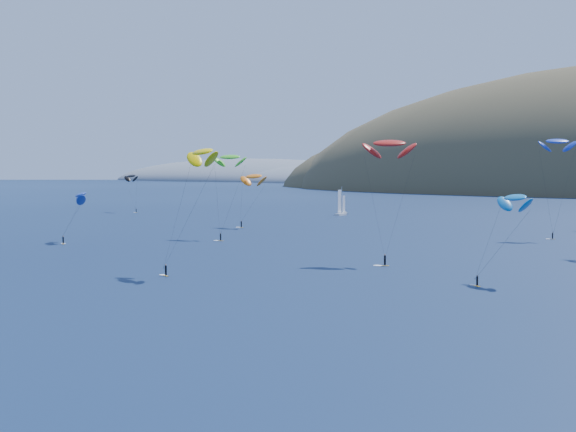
{
  "coord_description": "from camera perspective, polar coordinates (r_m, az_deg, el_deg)",
  "views": [
    {
      "loc": [
        85.1,
        -50.02,
        18.86
      ],
      "look_at": [
        3.22,
        80.0,
        9.0
      ],
      "focal_mm": 50.0,
      "sensor_mm": 36.0,
      "label": 1
    }
  ],
  "objects": [
    {
      "name": "kitesurfer_2",
      "position": [
        139.86,
        -6.09,
        4.55
      ],
      "size": [
        9.52,
        10.81,
        23.52
      ],
      "rotation": [
        0.0,
        0.0,
        -0.4
      ],
      "color": "#C68C16",
      "rests_on": "ground"
    },
    {
      "name": "kitesurfer_4",
      "position": [
        215.09,
        18.61,
        5.06
      ],
      "size": [
        9.84,
        7.82,
        27.31
      ],
      "rotation": [
        0.0,
        0.0,
        0.48
      ],
      "color": "#C68C16",
      "rests_on": "ground"
    },
    {
      "name": "kitesurfer_12",
      "position": [
        325.46,
        -11.09,
        2.8
      ],
      "size": [
        10.12,
        5.92,
        16.45
      ],
      "rotation": [
        0.0,
        0.0,
        -0.19
      ],
      "color": "#C68C16",
      "rests_on": "ground"
    },
    {
      "name": "sailboat",
      "position": [
        299.0,
        3.79,
        0.22
      ],
      "size": [
        8.67,
        7.52,
        10.82
      ],
      "rotation": [
        0.0,
        0.0,
        0.06
      ],
      "color": "silver",
      "rests_on": "ground"
    },
    {
      "name": "kitesurfer_3",
      "position": [
        207.81,
        -4.15,
        4.2
      ],
      "size": [
        9.2,
        12.82,
        23.2
      ],
      "rotation": [
        0.0,
        0.0,
        0.3
      ],
      "color": "#C68C16",
      "rests_on": "ground"
    },
    {
      "name": "kitesurfer_5",
      "position": [
        133.09,
        15.85,
        1.26
      ],
      "size": [
        8.13,
        11.73,
        15.71
      ],
      "rotation": [
        0.0,
        0.0,
        -0.62
      ],
      "color": "#C68C16",
      "rests_on": "ground"
    },
    {
      "name": "kitesurfer_10",
      "position": [
        202.63,
        -14.52,
        1.48
      ],
      "size": [
        8.79,
        12.08,
        13.9
      ],
      "rotation": [
        0.0,
        0.0,
        -0.74
      ],
      "color": "#C68C16",
      "rests_on": "ground"
    },
    {
      "name": "headland",
      "position": [
        960.17,
        -1.34,
        2.35
      ],
      "size": [
        460.0,
        250.0,
        60.0
      ],
      "color": "slate",
      "rests_on": "ground"
    },
    {
      "name": "kitesurfer_1",
      "position": [
        242.37,
        -2.45,
        2.83
      ],
      "size": [
        10.32,
        7.95,
        18.06
      ],
      "rotation": [
        0.0,
        0.0,
        -0.17
      ],
      "color": "#C68C16",
      "rests_on": "ground"
    },
    {
      "name": "kitesurfer_9",
      "position": [
        156.48,
        7.22,
        5.14
      ],
      "size": [
        10.7,
        11.28,
        25.72
      ],
      "rotation": [
        0.0,
        0.0,
        0.41
      ],
      "color": "#C68C16",
      "rests_on": "ground"
    }
  ]
}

